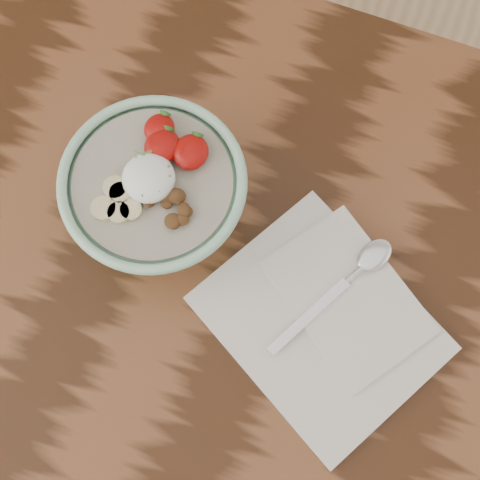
{
  "coord_description": "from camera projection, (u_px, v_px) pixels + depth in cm",
  "views": [
    {
      "loc": [
        3.75,
        -13.36,
        154.4
      ],
      "look_at": [
        -3.13,
        5.01,
        87.27
      ],
      "focal_mm": 50.0,
      "sensor_mm": 36.0,
      "label": 1
    }
  ],
  "objects": [
    {
      "name": "napkin",
      "position": [
        326.0,
        318.0,
        0.79
      ],
      "size": [
        32.8,
        30.84,
        1.6
      ],
      "rotation": [
        0.0,
        0.0,
        -0.5
      ],
      "color": "silver",
      "rests_on": "table"
    },
    {
      "name": "table",
      "position": [
        249.0,
        327.0,
        0.89
      ],
      "size": [
        160.0,
        90.0,
        75.0
      ],
      "color": "#341B0D",
      "rests_on": "ground"
    },
    {
      "name": "breakfast_bowl",
      "position": [
        157.0,
        195.0,
        0.77
      ],
      "size": [
        20.91,
        20.91,
        13.98
      ],
      "rotation": [
        0.0,
        0.0,
        -0.2
      ],
      "color": "#9DD3B0",
      "rests_on": "table"
    },
    {
      "name": "spoon",
      "position": [
        358.0,
        270.0,
        0.8
      ],
      "size": [
        10.99,
        18.48,
        1.03
      ],
      "rotation": [
        0.0,
        0.0,
        -0.48
      ],
      "color": "silver",
      "rests_on": "napkin"
    }
  ]
}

